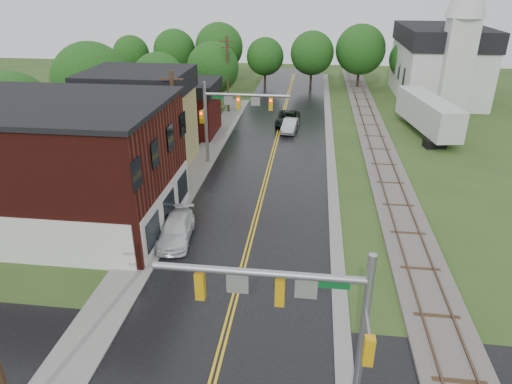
% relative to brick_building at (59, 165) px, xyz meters
% --- Properties ---
extents(main_road, '(10.00, 90.00, 0.02)m').
position_rel_brick_building_xyz_m(main_road, '(12.48, 15.00, -4.15)').
color(main_road, black).
rests_on(main_road, ground).
extents(curb_right, '(0.80, 70.00, 0.12)m').
position_rel_brick_building_xyz_m(curb_right, '(17.88, 20.00, -4.15)').
color(curb_right, gray).
rests_on(curb_right, ground).
extents(sidewalk_left, '(2.40, 50.00, 0.12)m').
position_rel_brick_building_xyz_m(sidewalk_left, '(6.28, 10.00, -4.15)').
color(sidewalk_left, gray).
rests_on(sidewalk_left, ground).
extents(brick_building, '(14.30, 10.30, 8.30)m').
position_rel_brick_building_xyz_m(brick_building, '(0.00, 0.00, 0.00)').
color(brick_building, '#4A1510').
rests_on(brick_building, ground).
extents(yellow_house, '(8.00, 7.00, 6.40)m').
position_rel_brick_building_xyz_m(yellow_house, '(1.48, 11.00, -0.95)').
color(yellow_house, tan).
rests_on(yellow_house, ground).
extents(darkred_building, '(7.00, 6.00, 4.40)m').
position_rel_brick_building_xyz_m(darkred_building, '(2.48, 20.00, -1.95)').
color(darkred_building, '#3F0F0C').
rests_on(darkred_building, ground).
extents(church, '(10.40, 18.40, 20.00)m').
position_rel_brick_building_xyz_m(church, '(32.48, 38.74, 1.68)').
color(church, silver).
rests_on(church, ground).
extents(railroad, '(3.20, 80.00, 0.30)m').
position_rel_brick_building_xyz_m(railroad, '(22.48, 20.00, -4.05)').
color(railroad, '#59544C').
rests_on(railroad, ground).
extents(traffic_signal_near, '(7.34, 0.30, 7.20)m').
position_rel_brick_building_xyz_m(traffic_signal_near, '(15.96, -13.00, 0.82)').
color(traffic_signal_near, gray).
rests_on(traffic_signal_near, ground).
extents(traffic_signal_far, '(7.34, 0.43, 7.20)m').
position_rel_brick_building_xyz_m(traffic_signal_far, '(9.01, 12.00, 0.82)').
color(traffic_signal_far, gray).
rests_on(traffic_signal_far, ground).
extents(utility_pole_b, '(1.80, 0.28, 9.00)m').
position_rel_brick_building_xyz_m(utility_pole_b, '(5.68, 7.00, 0.57)').
color(utility_pole_b, '#382616').
rests_on(utility_pole_b, ground).
extents(utility_pole_c, '(1.80, 0.28, 9.00)m').
position_rel_brick_building_xyz_m(utility_pole_c, '(5.68, 29.00, 0.57)').
color(utility_pole_c, '#382616').
rests_on(utility_pole_c, ground).
extents(tree_left_a, '(6.80, 6.80, 8.67)m').
position_rel_brick_building_xyz_m(tree_left_a, '(-7.36, 6.90, 0.96)').
color(tree_left_a, black).
rests_on(tree_left_a, ground).
extents(tree_left_b, '(7.60, 7.60, 9.69)m').
position_rel_brick_building_xyz_m(tree_left_b, '(-5.36, 16.90, 1.57)').
color(tree_left_b, black).
rests_on(tree_left_b, ground).
extents(tree_left_c, '(6.00, 6.00, 7.65)m').
position_rel_brick_building_xyz_m(tree_left_c, '(-1.36, 24.90, 0.36)').
color(tree_left_c, black).
rests_on(tree_left_c, ground).
extents(tree_left_e, '(6.40, 6.40, 8.16)m').
position_rel_brick_building_xyz_m(tree_left_e, '(3.64, 30.90, 0.66)').
color(tree_left_e, black).
rests_on(tree_left_e, ground).
extents(suv_dark, '(2.66, 5.47, 1.50)m').
position_rel_brick_building_xyz_m(suv_dark, '(13.28, 24.34, -3.40)').
color(suv_dark, black).
rests_on(suv_dark, ground).
extents(sedan_silver, '(1.82, 4.25, 1.36)m').
position_rel_brick_building_xyz_m(sedan_silver, '(13.67, 22.01, -3.47)').
color(sedan_silver, '#AEAEB3').
rests_on(sedan_silver, ground).
extents(pickup_white, '(2.43, 4.95, 1.39)m').
position_rel_brick_building_xyz_m(pickup_white, '(7.86, -1.33, -3.46)').
color(pickup_white, silver).
rests_on(pickup_white, ground).
extents(semi_trailer, '(4.65, 12.36, 3.82)m').
position_rel_brick_building_xyz_m(semi_trailer, '(27.98, 23.11, -1.88)').
color(semi_trailer, black).
rests_on(semi_trailer, ground).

